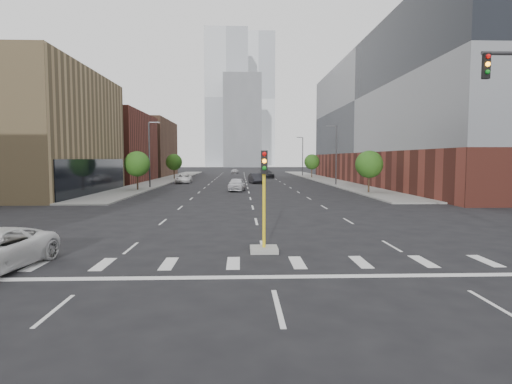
{
  "coord_description": "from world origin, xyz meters",
  "views": [
    {
      "loc": [
        -1.02,
        -9.35,
        4.05
      ],
      "look_at": [
        -0.29,
        10.49,
        2.5
      ],
      "focal_mm": 30.0,
      "sensor_mm": 36.0,
      "label": 1
    }
  ],
  "objects": [
    {
      "name": "car_deep_right",
      "position": [
        4.46,
        80.71,
        0.86
      ],
      "size": [
        3.34,
        6.25,
        1.72
      ],
      "primitive_type": "imported",
      "rotation": [
        0.0,
        0.0,
        0.16
      ],
      "color": "black",
      "rests_on": "ground"
    },
    {
      "name": "streetlight_right_b",
      "position": [
        13.41,
        90.0,
        5.01
      ],
      "size": [
        1.6,
        0.22,
        9.07
      ],
      "color": "#2D2D30",
      "rests_on": "ground"
    },
    {
      "name": "sidewalk_left_far",
      "position": [
        -15.0,
        74.0,
        0.07
      ],
      "size": [
        5.0,
        92.0,
        0.15
      ],
      "primitive_type": "cube",
      "color": "gray",
      "rests_on": "ground"
    },
    {
      "name": "tower_mid",
      "position": [
        0.0,
        200.0,
        22.0
      ],
      "size": [
        18.0,
        18.0,
        44.0
      ],
      "primitive_type": "cube",
      "color": "slate",
      "rests_on": "ground"
    },
    {
      "name": "streetlight_left",
      "position": [
        -13.41,
        50.0,
        5.01
      ],
      "size": [
        1.6,
        0.22,
        9.07
      ],
      "color": "#2D2D30",
      "rests_on": "ground"
    },
    {
      "name": "car_distant",
      "position": [
        -2.54,
        106.76,
        0.68
      ],
      "size": [
        2.11,
        4.17,
        1.36
      ],
      "primitive_type": "imported",
      "rotation": [
        0.0,
        0.0,
        -0.13
      ],
      "color": "#B9B9BE",
      "rests_on": "ground"
    },
    {
      "name": "tree_left_near",
      "position": [
        -14.0,
        45.0,
        3.39
      ],
      "size": [
        3.2,
        3.2,
        4.85
      ],
      "color": "#382619",
      "rests_on": "ground"
    },
    {
      "name": "tower_right",
      "position": [
        10.0,
        260.0,
        40.0
      ],
      "size": [
        20.0,
        20.0,
        80.0
      ],
      "primitive_type": "cube",
      "color": "#B2B7BC",
      "rests_on": "ground"
    },
    {
      "name": "building_left_far_a",
      "position": [
        -27.5,
        66.0,
        6.0
      ],
      "size": [
        20.0,
        22.0,
        12.0
      ],
      "primitive_type": "cube",
      "color": "brown",
      "rests_on": "ground"
    },
    {
      "name": "car_far_left",
      "position": [
        -10.5,
        62.22,
        0.75
      ],
      "size": [
        2.79,
        5.55,
        1.51
      ],
      "primitive_type": "imported",
      "rotation": [
        0.0,
        0.0,
        0.05
      ],
      "color": "white",
      "rests_on": "ground"
    },
    {
      "name": "tower_left",
      "position": [
        -8.0,
        220.0,
        35.0
      ],
      "size": [
        22.0,
        22.0,
        70.0
      ],
      "primitive_type": "cube",
      "color": "#B2B7BC",
      "rests_on": "ground"
    },
    {
      "name": "building_right_main",
      "position": [
        29.5,
        60.0,
        11.0
      ],
      "size": [
        24.0,
        70.0,
        22.0
      ],
      "color": "brown",
      "rests_on": "ground"
    },
    {
      "name": "car_mid_right",
      "position": [
        1.5,
        61.34,
        0.81
      ],
      "size": [
        2.52,
        5.16,
        1.63
      ],
      "primitive_type": "imported",
      "rotation": [
        0.0,
        0.0,
        0.17
      ],
      "color": "black",
      "rests_on": "ground"
    },
    {
      "name": "tree_left_far",
      "position": [
        -14.0,
        75.0,
        3.39
      ],
      "size": [
        3.2,
        3.2,
        4.85
      ],
      "color": "#382619",
      "rests_on": "ground"
    },
    {
      "name": "ground",
      "position": [
        0.0,
        0.0,
        0.0
      ],
      "size": [
        400.0,
        400.0,
        0.0
      ],
      "primitive_type": "plane",
      "color": "black",
      "rests_on": "ground"
    },
    {
      "name": "streetlight_right_a",
      "position": [
        13.41,
        55.0,
        5.01
      ],
      "size": [
        1.6,
        0.22,
        9.07
      ],
      "color": "#2D2D30",
      "rests_on": "ground"
    },
    {
      "name": "building_left_far_b",
      "position": [
        -27.5,
        92.0,
        6.5
      ],
      "size": [
        20.0,
        24.0,
        13.0
      ],
      "primitive_type": "cube",
      "color": "brown",
      "rests_on": "ground"
    },
    {
      "name": "median_traffic_signal",
      "position": [
        0.0,
        8.97,
        0.97
      ],
      "size": [
        1.2,
        1.2,
        4.4
      ],
      "color": "#999993",
      "rests_on": "ground"
    },
    {
      "name": "sidewalk_right_far",
      "position": [
        15.0,
        74.0,
        0.07
      ],
      "size": [
        5.0,
        92.0,
        0.15
      ],
      "primitive_type": "cube",
      "color": "gray",
      "rests_on": "ground"
    },
    {
      "name": "tree_right_near",
      "position": [
        14.0,
        40.0,
        3.39
      ],
      "size": [
        3.2,
        3.2,
        4.85
      ],
      "color": "#382619",
      "rests_on": "ground"
    },
    {
      "name": "tree_right_far",
      "position": [
        14.0,
        80.0,
        3.39
      ],
      "size": [
        3.2,
        3.2,
        4.85
      ],
      "color": "#382619",
      "rests_on": "ground"
    },
    {
      "name": "car_near_left",
      "position": [
        -1.5,
        44.25,
        0.84
      ],
      "size": [
        2.41,
        5.07,
        1.67
      ],
      "primitive_type": "imported",
      "rotation": [
        0.0,
        0.0,
        -0.09
      ],
      "color": "silver",
      "rests_on": "ground"
    },
    {
      "name": "building_left_mid",
      "position": [
        -27.5,
        40.0,
        7.0
      ],
      "size": [
        20.0,
        24.0,
        14.0
      ],
      "primitive_type": "cube",
      "color": "#9F8559",
      "rests_on": "ground"
    }
  ]
}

